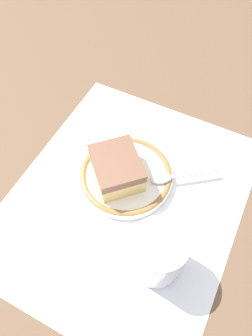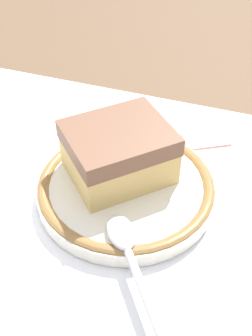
{
  "view_description": "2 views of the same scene",
  "coord_description": "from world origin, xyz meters",
  "px_view_note": "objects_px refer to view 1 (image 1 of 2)",
  "views": [
    {
      "loc": [
        0.23,
        0.12,
        0.51
      ],
      "look_at": [
        -0.04,
        -0.02,
        0.04
      ],
      "focal_mm": 33.76,
      "sensor_mm": 36.0,
      "label": 1
    },
    {
      "loc": [
        -0.13,
        0.26,
        0.3
      ],
      "look_at": [
        -0.04,
        -0.02,
        0.04
      ],
      "focal_mm": 46.07,
      "sensor_mm": 36.0,
      "label": 2
    }
  ],
  "objects_px": {
    "cup": "(158,255)",
    "cake_slice": "(117,168)",
    "sugar_packet": "(90,135)",
    "plate": "(126,175)",
    "spoon": "(171,177)"
  },
  "relations": [
    {
      "from": "plate",
      "to": "cake_slice",
      "type": "distance_m",
      "value": 0.04
    },
    {
      "from": "cup",
      "to": "sugar_packet",
      "type": "bearing_deg",
      "value": -128.29
    },
    {
      "from": "cake_slice",
      "to": "spoon",
      "type": "relative_size",
      "value": 1.09
    },
    {
      "from": "cup",
      "to": "sugar_packet",
      "type": "relative_size",
      "value": 1.94
    },
    {
      "from": "cake_slice",
      "to": "spoon",
      "type": "bearing_deg",
      "value": 114.14
    },
    {
      "from": "sugar_packet",
      "to": "plate",
      "type": "bearing_deg",
      "value": 62.76
    },
    {
      "from": "sugar_packet",
      "to": "spoon",
      "type": "bearing_deg",
      "value": 81.3
    },
    {
      "from": "cake_slice",
      "to": "cup",
      "type": "relative_size",
      "value": 1.24
    },
    {
      "from": "cup",
      "to": "cake_slice",
      "type": "bearing_deg",
      "value": -130.73
    },
    {
      "from": "spoon",
      "to": "plate",
      "type": "bearing_deg",
      "value": -69.81
    },
    {
      "from": "spoon",
      "to": "cup",
      "type": "relative_size",
      "value": 1.14
    },
    {
      "from": "cake_slice",
      "to": "sugar_packet",
      "type": "xyz_separation_m",
      "value": [
        -0.07,
        -0.1,
        -0.04
      ]
    },
    {
      "from": "plate",
      "to": "cake_slice",
      "type": "height_order",
      "value": "cake_slice"
    },
    {
      "from": "plate",
      "to": "sugar_packet",
      "type": "height_order",
      "value": "plate"
    },
    {
      "from": "plate",
      "to": "cake_slice",
      "type": "xyz_separation_m",
      "value": [
        0.01,
        -0.01,
        0.03
      ]
    }
  ]
}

